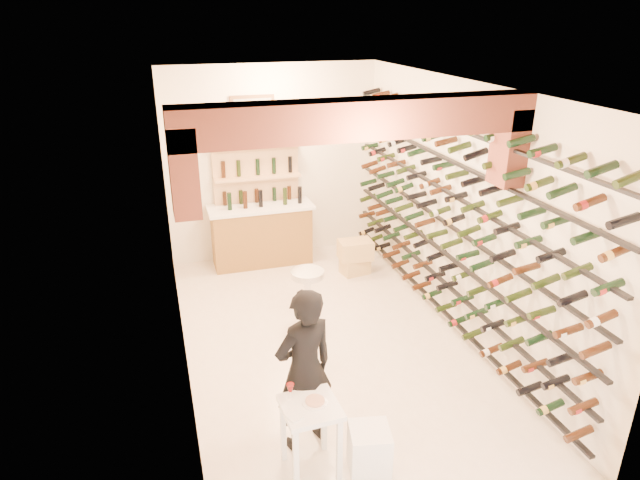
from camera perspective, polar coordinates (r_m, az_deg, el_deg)
The scene contains 11 objects.
ground at distance 7.28m, azimuth 0.69°, elevation -10.38°, with size 6.00×6.00×0.00m, color silver.
room_shell at distance 6.11m, azimuth 1.53°, elevation 6.34°, with size 3.52×6.02×3.21m.
wine_rack at distance 7.16m, azimuth 12.54°, elevation 2.31°, with size 0.32×5.70×2.56m.
back_counter at distance 9.27m, azimuth -5.99°, elevation 0.70°, with size 1.70×0.62×1.29m.
back_shelving at distance 9.28m, azimuth -6.43°, elevation 4.87°, with size 1.40×0.31×2.73m.
tasting_table at distance 5.21m, azimuth -1.00°, elevation -17.62°, with size 0.52×0.52×0.88m.
white_stool at distance 5.46m, azimuth 5.06°, elevation -20.60°, with size 0.36×0.36×0.45m, color white.
person at distance 5.33m, azimuth -1.59°, elevation -13.17°, with size 0.61×0.40×1.68m, color black.
chrome_barstool at distance 7.25m, azimuth -1.27°, elevation -5.84°, with size 0.46×0.46×0.88m.
crate_lower at distance 9.02m, azimuth 3.59°, elevation -2.64°, with size 0.43×0.30×0.26m, color tan.
crate_upper at distance 8.91m, azimuth 3.64°, elevation -1.00°, with size 0.52×0.36×0.31m, color tan.
Camera 1 is at (-1.86, -5.84, 3.94)m, focal length 31.32 mm.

